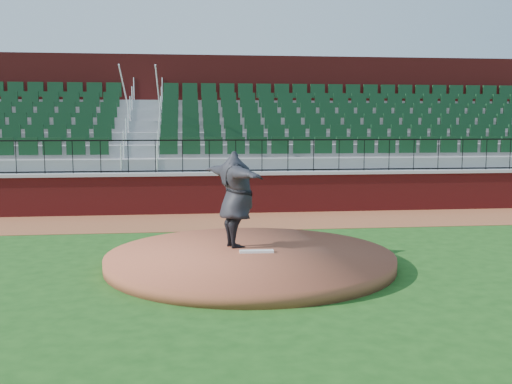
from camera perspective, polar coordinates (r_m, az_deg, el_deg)
The scene contains 10 objects.
ground at distance 11.92m, azimuth 0.84°, elevation -7.05°, with size 90.00×90.00×0.00m, color #194614.
warning_track at distance 17.19m, azimuth -1.50°, elevation -2.78°, with size 34.00×3.20×0.01m, color brown.
field_wall at distance 18.68m, azimuth -1.95°, elevation -0.18°, with size 34.00×0.35×1.20m, color maroon.
wall_cap at distance 18.61m, azimuth -1.96°, elevation 1.80°, with size 34.00×0.45×0.10m, color #B7B7B7.
wall_railing at distance 18.58m, azimuth -1.96°, elevation 3.49°, with size 34.00×0.05×1.00m, color black, non-canonical shape.
seating_stands at distance 21.27m, azimuth -2.57°, elevation 5.24°, with size 34.00×5.10×4.60m, color gray, non-canonical shape.
concourse_wall at distance 24.06m, azimuth -3.05°, elevation 6.48°, with size 34.00×0.50×5.50m, color maroon.
pitchers_mound at distance 11.87m, azimuth -0.56°, elevation -6.49°, with size 5.73×5.73×0.25m, color brown.
pitching_rubber at distance 11.89m, azimuth 0.05°, elevation -5.74°, with size 0.68×0.17×0.05m, color white.
pitcher at distance 12.25m, azimuth -1.94°, elevation -0.72°, with size 2.47×0.67×2.01m, color black.
Camera 1 is at (-1.51, -11.49, 2.83)m, focal length 41.48 mm.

